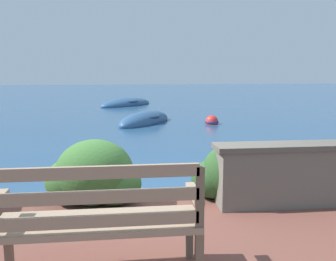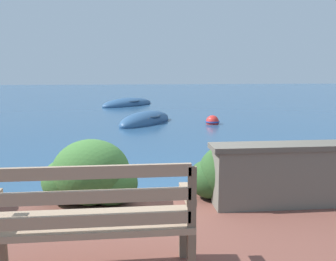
# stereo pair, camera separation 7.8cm
# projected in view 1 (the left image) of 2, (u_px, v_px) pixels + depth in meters

# --- Properties ---
(ground_plane) EXTENTS (80.00, 80.00, 0.00)m
(ground_plane) POSITION_uv_depth(u_px,v_px,m) (162.00, 206.00, 4.97)
(ground_plane) COLOR navy
(park_bench) EXTENTS (1.54, 0.48, 0.93)m
(park_bench) POSITION_uv_depth(u_px,v_px,m) (98.00, 218.00, 2.77)
(park_bench) COLOR brown
(park_bench) RESTS_ON patio_terrace
(stone_wall) EXTENTS (2.17, 0.39, 0.73)m
(stone_wall) POSITION_uv_depth(u_px,v_px,m) (305.00, 173.00, 4.38)
(stone_wall) COLOR #666056
(stone_wall) RESTS_ON patio_terrace
(hedge_clump_left) EXTENTS (1.14, 0.82, 0.77)m
(hedge_clump_left) POSITION_uv_depth(u_px,v_px,m) (94.00, 176.00, 4.39)
(hedge_clump_left) COLOR #38662D
(hedge_clump_left) RESTS_ON patio_terrace
(hedge_clump_centre) EXTENTS (1.02, 0.74, 0.70)m
(hedge_clump_centre) POSITION_uv_depth(u_px,v_px,m) (234.00, 175.00, 4.57)
(hedge_clump_centre) COLOR #284C23
(hedge_clump_centre) RESTS_ON patio_terrace
(rowboat_nearest) EXTENTS (2.35, 2.82, 0.69)m
(rowboat_nearest) POSITION_uv_depth(u_px,v_px,m) (145.00, 121.00, 12.57)
(rowboat_nearest) COLOR #2D517A
(rowboat_nearest) RESTS_ON ground_plane
(rowboat_mid) EXTENTS (3.11, 3.12, 0.66)m
(rowboat_mid) POSITION_uv_depth(u_px,v_px,m) (126.00, 104.00, 18.67)
(rowboat_mid) COLOR #2D517A
(rowboat_mid) RESTS_ON ground_plane
(mooring_buoy) EXTENTS (0.47, 0.47, 0.43)m
(mooring_buoy) POSITION_uv_depth(u_px,v_px,m) (212.00, 122.00, 12.38)
(mooring_buoy) COLOR red
(mooring_buoy) RESTS_ON ground_plane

